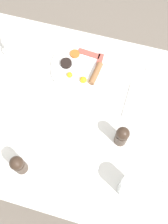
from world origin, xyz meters
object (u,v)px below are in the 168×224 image
creamer_jug (9,44)px  pepper_grinder (18,165)px  breakfast_plate (83,68)px  napkin_folded (143,104)px  teapot_near (0,124)px  fork_by_plate (77,163)px  spoon_for_tea (149,65)px  water_glass_tall (129,187)px  salt_grinder (122,136)px

creamer_jug → pepper_grinder: (0.53, 0.27, 0.03)m
breakfast_plate → napkin_folded: bearing=71.3°
teapot_near → fork_by_plate: 0.36m
teapot_near → creamer_jug: 0.41m
teapot_near → creamer_jug: (-0.39, -0.13, -0.01)m
spoon_for_tea → napkin_folded: bearing=2.4°
water_glass_tall → creamer_jug: (-0.50, -0.69, -0.02)m
breakfast_plate → creamer_jug: 0.38m
napkin_folded → spoon_for_tea: napkin_folded is taller
water_glass_tall → pepper_grinder: size_ratio=0.95×
salt_grinder → teapot_near: bearing=-81.0°
teapot_near → creamer_jug: size_ratio=1.95×
teapot_near → fork_by_plate: size_ratio=0.84×
breakfast_plate → creamer_jug: size_ratio=3.74×
breakfast_plate → fork_by_plate: 0.45m
creamer_jug → napkin_folded: creamer_jug is taller
salt_grinder → napkin_folded: size_ratio=0.68×
fork_by_plate → spoon_for_tea: size_ratio=1.23×
breakfast_plate → napkin_folded: breakfast_plate is taller
pepper_grinder → napkin_folded: bearing=134.9°
water_glass_tall → spoon_for_tea: bearing=-178.3°
creamer_jug → teapot_near: bearing=17.9°
creamer_jug → salt_grinder: size_ratio=0.66×
creamer_jug → spoon_for_tea: (-0.09, 0.67, -0.03)m
napkin_folded → salt_grinder: bearing=-17.1°
salt_grinder → spoon_for_tea: 0.41m
teapot_near → fork_by_plate: teapot_near is taller
pepper_grinder → napkin_folded: 0.59m
breakfast_plate → teapot_near: teapot_near is taller
napkin_folded → fork_by_plate: napkin_folded is taller
creamer_jug → pepper_grinder: pepper_grinder is taller
creamer_jug → salt_grinder: (0.31, 0.62, 0.03)m
pepper_grinder → teapot_near: bearing=-135.2°
creamer_jug → spoon_for_tea: 0.68m
creamer_jug → fork_by_plate: size_ratio=0.43×
teapot_near → pepper_grinder: bearing=-179.9°
teapot_near → salt_grinder: salt_grinder is taller
breakfast_plate → salt_grinder: bearing=39.8°
water_glass_tall → napkin_folded: size_ratio=0.64×
breakfast_plate → salt_grinder: size_ratio=2.48×
breakfast_plate → teapot_near: 0.45m
water_glass_tall → fork_by_plate: water_glass_tall is taller
breakfast_plate → pepper_grinder: bearing=-11.8°
salt_grinder → fork_by_plate: size_ratio=0.65×
water_glass_tall → spoon_for_tea: water_glass_tall is taller
pepper_grinder → napkin_folded: (-0.41, 0.41, -0.06)m
breakfast_plate → water_glass_tall: bearing=33.2°
spoon_for_tea → fork_by_plate: bearing=-19.9°
water_glass_tall → salt_grinder: 0.20m
teapot_near → water_glass_tall: (0.11, 0.56, 0.01)m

